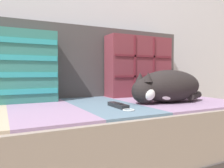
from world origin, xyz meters
TOP-DOWN VIEW (x-y plane):
  - couch at (0.00, 0.13)m, footprint 1.83×0.84m
  - sofa_backrest at (0.00, 0.48)m, footprint 1.79×0.14m
  - throw_pillow_quilted at (0.52, 0.33)m, footprint 0.45×0.14m
  - throw_pillow_striped at (-0.26, 0.33)m, footprint 0.45×0.14m
  - sleeping_cat at (0.46, -0.02)m, footprint 0.46×0.19m
  - game_remote_far at (0.16, -0.05)m, footprint 0.05×0.19m

SIDE VIEW (x-z plane):
  - couch at x=0.00m, z-range 0.00..0.39m
  - game_remote_far at x=0.16m, z-range 0.39..0.41m
  - sleeping_cat at x=0.46m, z-range 0.39..0.56m
  - throw_pillow_striped at x=-0.26m, z-range 0.39..0.76m
  - throw_pillow_quilted at x=0.52m, z-range 0.39..0.78m
  - sofa_backrest at x=0.00m, z-range 0.39..0.84m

